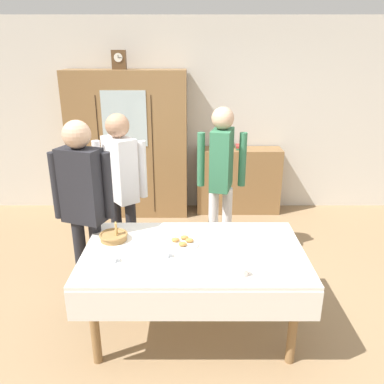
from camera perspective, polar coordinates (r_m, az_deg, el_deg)
ground_plane at (r=3.74m, az=0.01°, el=-17.35°), size 12.00×12.00×0.00m
back_wall at (r=5.68m, az=-0.11°, el=10.90°), size 6.40×0.10×2.70m
dining_table at (r=3.17m, az=0.03°, el=-10.40°), size 1.77×1.05×0.77m
wall_cabinet at (r=5.53m, az=-9.53°, el=6.80°), size 1.63×0.46×2.03m
mantel_clock at (r=5.39m, az=-10.93°, el=18.55°), size 0.18×0.11×0.24m
bookshelf_low at (r=5.70m, az=6.58°, el=1.70°), size 1.20×0.35×0.95m
book_stack at (r=5.56m, az=6.79°, el=6.60°), size 0.13×0.19×0.06m
tea_cup_center at (r=3.03m, az=-11.95°, el=-9.69°), size 0.13×0.13×0.06m
tea_cup_front_edge at (r=3.04m, az=-4.30°, el=-9.12°), size 0.13×0.13×0.06m
tea_cup_mid_left at (r=2.84m, az=7.26°, el=-11.65°), size 0.13×0.13×0.06m
bread_basket at (r=3.36m, az=-11.66°, el=-6.40°), size 0.24×0.24×0.16m
pastry_plate at (r=3.24m, az=-1.61°, el=-7.39°), size 0.28×0.28×0.05m
spoon_back_edge at (r=3.31m, az=11.32°, el=-7.34°), size 0.12×0.02×0.01m
spoon_near_left at (r=3.05m, az=8.07°, el=-9.78°), size 0.12×0.02×0.01m
spoon_far_right at (r=3.32m, az=8.52°, el=-7.12°), size 0.12×0.02×0.01m
person_beside_shelf at (r=3.47m, az=-15.93°, el=-0.92°), size 0.52×0.31×1.75m
person_behind_table_left at (r=4.16m, az=4.11°, el=3.23°), size 0.52×0.40×1.73m
person_behind_table_right at (r=3.92m, az=-10.62°, el=1.65°), size 0.52×0.41×1.72m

